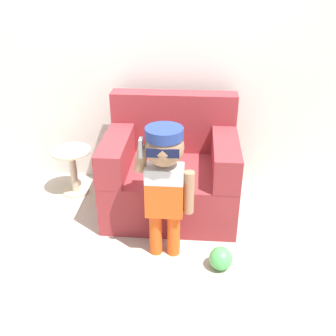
# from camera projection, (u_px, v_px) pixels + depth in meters

# --- Properties ---
(ground_plane) EXTENTS (10.00, 10.00, 0.00)m
(ground_plane) POSITION_uv_depth(u_px,v_px,m) (143.00, 213.00, 3.49)
(ground_plane) COLOR #BCB29E
(wall_back) EXTENTS (10.00, 0.05, 2.60)m
(wall_back) POSITION_uv_depth(u_px,v_px,m) (148.00, 48.00, 3.47)
(wall_back) COLOR silver
(wall_back) RESTS_ON ground_plane
(armchair) EXTENTS (1.11, 0.89, 0.97)m
(armchair) POSITION_uv_depth(u_px,v_px,m) (171.00, 172.00, 3.43)
(armchair) COLOR maroon
(armchair) RESTS_ON ground_plane
(person_child) EXTENTS (0.42, 0.31, 1.03)m
(person_child) POSITION_uv_depth(u_px,v_px,m) (165.00, 174.00, 2.70)
(person_child) COLOR #E05119
(person_child) RESTS_ON ground_plane
(side_table) EXTENTS (0.36, 0.36, 0.45)m
(side_table) POSITION_uv_depth(u_px,v_px,m) (73.00, 167.00, 3.67)
(side_table) COLOR beige
(side_table) RESTS_ON ground_plane
(toy_ball) EXTENTS (0.17, 0.17, 0.17)m
(toy_ball) POSITION_uv_depth(u_px,v_px,m) (221.00, 258.00, 2.83)
(toy_ball) COLOR #4CB256
(toy_ball) RESTS_ON ground_plane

